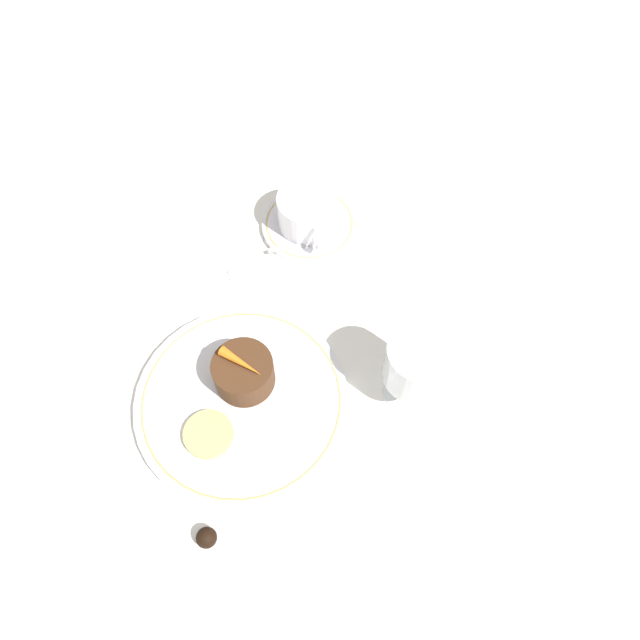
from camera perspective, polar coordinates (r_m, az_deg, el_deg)
name	(u,v)px	position (r m, az deg, el deg)	size (l,w,h in m)	color
ground_plane	(263,403)	(0.80, -5.24, -7.54)	(3.00, 3.00, 0.00)	white
dinner_plate	(242,401)	(0.79, -7.17, -7.40)	(0.27, 0.27, 0.01)	white
saucer	(309,224)	(0.93, -0.98, 8.73)	(0.14, 0.14, 0.01)	white
coffee_cup	(307,211)	(0.90, -1.18, 9.96)	(0.11, 0.09, 0.05)	white
spoon	(315,243)	(0.90, -0.50, 7.04)	(0.02, 0.11, 0.00)	silver
wine_glass	(417,365)	(0.74, 8.89, -4.09)	(0.08, 0.08, 0.12)	silver
fork	(218,279)	(0.89, -9.32, 3.72)	(0.02, 0.17, 0.01)	silver
dessert_cake	(244,373)	(0.78, -7.00, -4.79)	(0.08, 0.08, 0.04)	#4C2D19
carrot_garnish	(241,363)	(0.75, -7.23, -3.88)	(0.05, 0.05, 0.01)	orange
pineapple_slice	(209,434)	(0.77, -10.15, -10.24)	(0.06, 0.06, 0.01)	#EFE075
chocolate_truffle	(206,538)	(0.75, -10.34, -18.99)	(0.02, 0.02, 0.02)	black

